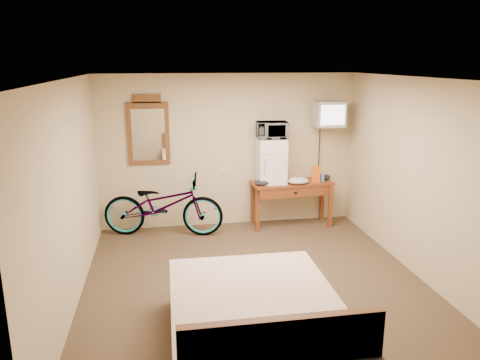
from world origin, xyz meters
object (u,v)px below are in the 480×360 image
(bed, at_px, (257,326))
(mini_fridge, at_px, (271,161))
(crt_television, at_px, (329,114))
(wall_mirror, at_px, (148,131))
(microwave, at_px, (272,130))
(desk, at_px, (292,189))
(blue_cup, at_px, (322,178))
(bicycle, at_px, (163,205))

(bed, bearing_deg, mini_fridge, 74.68)
(crt_television, distance_m, wall_mirror, 2.89)
(microwave, bearing_deg, mini_fridge, -119.86)
(desk, bearing_deg, blue_cup, -3.31)
(blue_cup, bearing_deg, bicycle, -179.14)
(bicycle, bearing_deg, desk, -77.02)
(crt_television, bearing_deg, blue_cup, -145.53)
(bicycle, bearing_deg, bed, -154.90)
(microwave, xyz_separation_m, wall_mirror, (-1.95, 0.21, 0.00))
(mini_fridge, xyz_separation_m, microwave, (0.00, 0.00, 0.50))
(wall_mirror, bearing_deg, desk, -6.77)
(mini_fridge, relative_size, bicycle, 0.39)
(microwave, relative_size, crt_television, 0.84)
(wall_mirror, bearing_deg, bed, -74.55)
(mini_fridge, relative_size, bed, 0.34)
(blue_cup, xyz_separation_m, wall_mirror, (-2.80, 0.30, 0.81))
(desk, bearing_deg, mini_fridge, 170.23)
(crt_television, height_order, bed, crt_television)
(crt_television, bearing_deg, microwave, 177.62)
(microwave, height_order, wall_mirror, wall_mirror)
(bed, bearing_deg, crt_television, 61.24)
(blue_cup, relative_size, bicycle, 0.07)
(desk, distance_m, crt_television, 1.36)
(bicycle, bearing_deg, mini_fridge, -74.75)
(crt_television, distance_m, bed, 4.18)
(desk, relative_size, wall_mirror, 1.23)
(crt_television, relative_size, bed, 0.27)
(crt_television, relative_size, wall_mirror, 0.52)
(microwave, distance_m, blue_cup, 1.17)
(bicycle, distance_m, bed, 3.41)
(bicycle, xyz_separation_m, bed, (0.82, -3.30, -0.20))
(wall_mirror, relative_size, bed, 0.52)
(mini_fridge, relative_size, crt_television, 1.26)
(desk, height_order, crt_television, crt_television)
(microwave, height_order, blue_cup, microwave)
(microwave, xyz_separation_m, blue_cup, (0.85, -0.09, -0.80))
(mini_fridge, bearing_deg, wall_mirror, 173.76)
(microwave, relative_size, bicycle, 0.26)
(blue_cup, height_order, crt_television, crt_television)
(crt_television, height_order, bicycle, crt_television)
(wall_mirror, relative_size, bicycle, 0.59)
(mini_fridge, bearing_deg, bed, -105.32)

